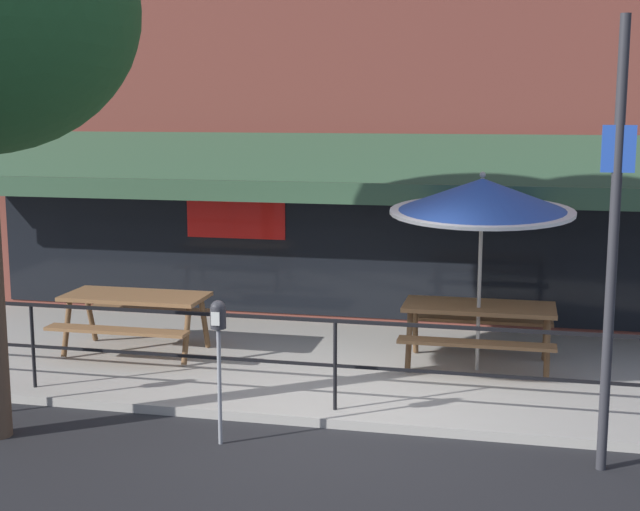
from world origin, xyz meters
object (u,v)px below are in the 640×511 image
patio_umbrella_centre (482,197)px  street_sign_pole (613,244)px  parking_meter_far (218,328)px  picnic_table_left (136,307)px  picnic_table_centre (479,318)px

patio_umbrella_centre → street_sign_pole: 2.80m
patio_umbrella_centre → parking_meter_far: size_ratio=1.67×
picnic_table_left → street_sign_pole: street_sign_pole is taller
parking_meter_far → street_sign_pole: size_ratio=0.36×
patio_umbrella_centre → picnic_table_centre: bearing=90.0°
picnic_table_left → parking_meter_far: (1.97, -2.48, 0.44)m
patio_umbrella_centre → picnic_table_left: bearing=-177.2°
picnic_table_centre → street_sign_pole: (1.23, -2.65, 1.34)m
picnic_table_left → street_sign_pole: bearing=-22.7°
picnic_table_centre → picnic_table_left: bearing=-175.4°
street_sign_pole → picnic_table_centre: bearing=114.8°
picnic_table_left → picnic_table_centre: 4.30m
patio_umbrella_centre → parking_meter_far: (-2.32, -2.69, -1.03)m
picnic_table_left → picnic_table_centre: bearing=4.6°
patio_umbrella_centre → street_sign_pole: bearing=-64.1°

